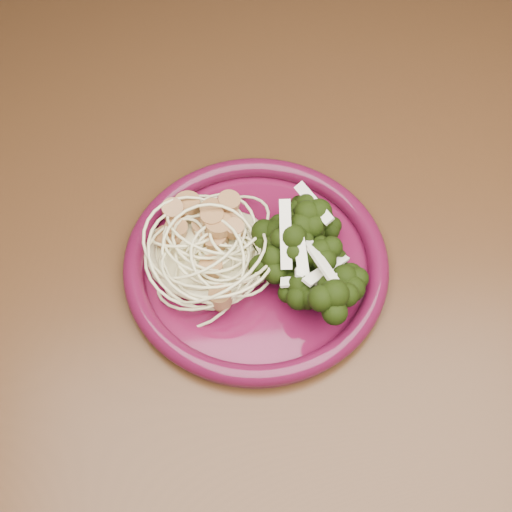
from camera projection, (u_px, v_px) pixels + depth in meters
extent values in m
plane|color=brown|center=(305.00, 443.00, 1.31)|extent=(3.50, 3.50, 0.00)
cube|color=#472814|center=(348.00, 203.00, 0.69)|extent=(1.20, 0.80, 0.04)
cylinder|color=#510C26|center=(256.00, 267.00, 0.63)|extent=(0.29, 0.29, 0.01)
torus|color=#511028|center=(256.00, 262.00, 0.62)|extent=(0.30, 0.30, 0.02)
ellipsoid|color=beige|center=(212.00, 248.00, 0.62)|extent=(0.14, 0.14, 0.03)
ellipsoid|color=black|center=(312.00, 263.00, 0.60)|extent=(0.12, 0.15, 0.04)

